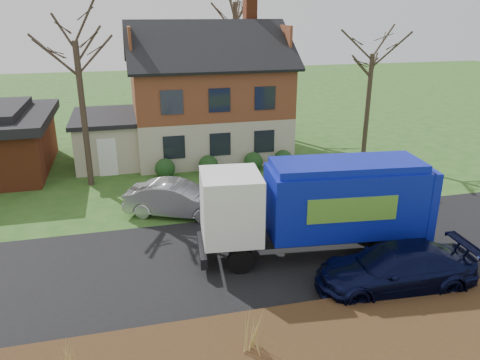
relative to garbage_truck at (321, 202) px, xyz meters
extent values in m
plane|color=#2A511B|center=(-3.52, 0.33, -2.08)|extent=(120.00, 120.00, 0.00)
cube|color=black|center=(-3.52, 0.33, -2.07)|extent=(80.00, 7.00, 0.02)
cube|color=#301F10|center=(-3.52, -4.97, -1.93)|extent=(80.00, 3.50, 0.30)
cube|color=#BEB599|center=(-1.52, 14.33, -0.73)|extent=(9.00, 7.50, 2.70)
cube|color=brown|center=(-1.52, 14.33, 2.02)|extent=(9.00, 7.50, 2.80)
cube|color=brown|center=(1.48, 15.33, 6.39)|extent=(0.70, 0.90, 1.60)
cube|color=#BEB599|center=(-7.72, 13.83, -0.78)|extent=(3.50, 5.50, 2.60)
cube|color=black|center=(-7.72, 13.83, 0.64)|extent=(3.90, 5.90, 0.24)
cylinder|color=black|center=(-3.15, -0.62, -1.61)|extent=(0.95, 0.40, 0.92)
cylinder|color=black|center=(-2.96, 1.24, -1.61)|extent=(0.95, 0.40, 0.92)
cylinder|color=black|center=(1.89, -1.13, -1.61)|extent=(0.95, 0.40, 0.92)
cylinder|color=black|center=(2.08, 0.73, -1.61)|extent=(0.95, 0.40, 0.92)
cylinder|color=black|center=(3.04, -1.25, -1.61)|extent=(0.95, 0.40, 0.92)
cylinder|color=black|center=(3.23, 0.61, -1.61)|extent=(0.95, 0.40, 0.92)
cube|color=black|center=(0.04, 0.00, -1.32)|extent=(7.71, 1.84, 0.31)
cube|color=white|center=(-3.27, 0.33, 0.06)|extent=(2.26, 2.42, 2.40)
cube|color=black|center=(-4.25, 0.43, 0.19)|extent=(0.27, 1.95, 0.80)
cube|color=black|center=(-4.33, 0.44, -1.59)|extent=(0.45, 2.23, 0.40)
cube|color=#0D199C|center=(0.88, -0.09, 0.06)|extent=(5.80, 2.78, 2.40)
cube|color=#0D199C|center=(0.88, -0.09, 1.39)|extent=(5.50, 2.49, 0.27)
cube|color=#0D199C|center=(3.76, -0.38, -0.03)|extent=(0.54, 2.29, 2.58)
cube|color=#568E2E|center=(0.64, -1.20, 0.15)|extent=(3.19, 0.36, 0.89)
cube|color=#568E2E|center=(0.87, 1.05, 0.15)|extent=(3.19, 0.36, 0.89)
imported|color=#9C9DA3|center=(-4.67, 4.84, -1.32)|extent=(4.85, 3.35, 1.52)
imported|color=black|center=(1.44, -2.83, -1.32)|extent=(5.34, 2.43, 1.51)
cylinder|color=#3C2E24|center=(-8.62, 9.81, 1.56)|extent=(0.30, 0.30, 7.28)
cylinder|color=#3B3123|center=(7.69, 10.90, 1.05)|extent=(0.29, 0.29, 6.25)
cylinder|color=#453429|center=(1.91, 21.12, 2.53)|extent=(0.35, 0.35, 9.21)
cone|color=tan|center=(-8.45, -4.33, -1.38)|extent=(0.04, 0.04, 0.79)
cone|color=tan|center=(-8.58, -4.33, -1.38)|extent=(0.04, 0.04, 0.79)
cone|color=tan|center=(-8.31, -4.33, -1.38)|extent=(0.04, 0.04, 0.79)
cone|color=tan|center=(-8.45, -4.22, -1.38)|extent=(0.04, 0.04, 0.79)
cone|color=tan|center=(-8.45, -4.44, -1.38)|extent=(0.04, 0.04, 0.79)
cone|color=tan|center=(-3.83, -4.91, -1.24)|extent=(0.05, 0.05, 1.07)
cone|color=tan|center=(-4.00, -4.91, -1.24)|extent=(0.05, 0.05, 1.07)
cone|color=tan|center=(-3.66, -4.91, -1.24)|extent=(0.05, 0.05, 1.07)
cone|color=tan|center=(-3.83, -4.77, -1.24)|extent=(0.05, 0.05, 1.07)
cone|color=tan|center=(-3.83, -5.04, -1.24)|extent=(0.05, 0.05, 1.07)
camera|label=1|loc=(-6.66, -14.43, 6.54)|focal=35.00mm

